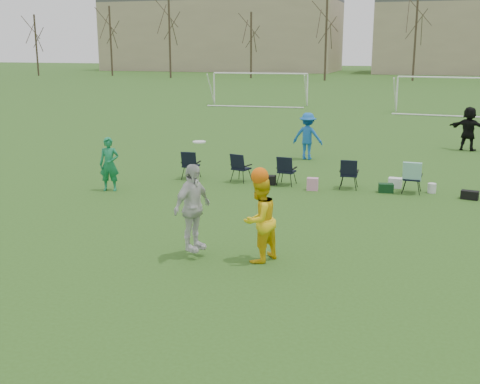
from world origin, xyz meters
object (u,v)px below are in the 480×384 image
at_px(fielder_green_near, 109,164).
at_px(fielder_blue, 308,136).
at_px(center_contest, 229,213).
at_px(goal_mid, 453,85).
at_px(fielder_black, 469,128).
at_px(goal_left, 260,80).

bearing_deg(fielder_green_near, fielder_blue, 40.60).
xyz_separation_m(center_contest, goal_mid, (5.15, 31.47, 0.90)).
bearing_deg(goal_mid, fielder_blue, -102.93).
bearing_deg(center_contest, fielder_blue, 93.58).
height_order(fielder_black, center_contest, center_contest).
bearing_deg(fielder_black, fielder_green_near, 64.97).
relative_size(fielder_green_near, goal_left, 0.23).
distance_m(goal_left, goal_mid, 14.14).
height_order(center_contest, goal_mid, center_contest).
height_order(fielder_blue, fielder_black, fielder_black).
bearing_deg(fielder_green_near, goal_left, 80.86).
xyz_separation_m(center_contest, goal_left, (-8.85, 33.47, 0.90)).
relative_size(fielder_green_near, center_contest, 0.66).
bearing_deg(fielder_blue, goal_mid, -102.86).
height_order(fielder_green_near, goal_left, goal_left).
bearing_deg(fielder_black, center_contest, 90.37).
height_order(center_contest, goal_left, center_contest).
relative_size(fielder_black, goal_mid, 0.26).
xyz_separation_m(fielder_green_near, fielder_black, (11.12, 11.47, 0.11)).
xyz_separation_m(fielder_green_near, fielder_blue, (4.85, 7.25, 0.09)).
height_order(fielder_green_near, center_contest, center_contest).
distance_m(fielder_blue, fielder_black, 7.56).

